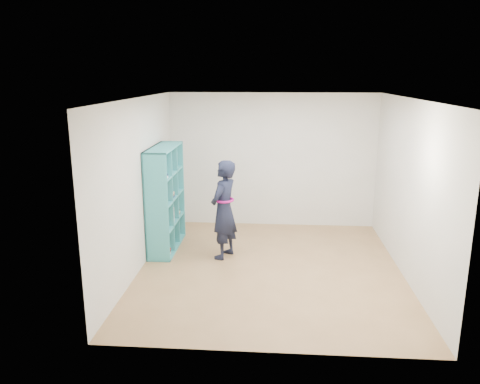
{
  "coord_description": "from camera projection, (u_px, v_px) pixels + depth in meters",
  "views": [
    {
      "loc": [
        0.04,
        -6.75,
        2.93
      ],
      "look_at": [
        -0.49,
        0.3,
        1.15
      ],
      "focal_mm": 35.0,
      "sensor_mm": 36.0,
      "label": 1
    }
  ],
  "objects": [
    {
      "name": "wall_front",
      "position": [
        269.0,
        239.0,
        4.76
      ],
      "size": [
        4.0,
        0.02,
        2.6
      ],
      "primitive_type": "cube",
      "color": "beige",
      "rests_on": "floor"
    },
    {
      "name": "wall_left",
      "position": [
        139.0,
        185.0,
        7.08
      ],
      "size": [
        0.02,
        4.5,
        2.6
      ],
      "primitive_type": "cube",
      "color": "beige",
      "rests_on": "floor"
    },
    {
      "name": "wall_right",
      "position": [
        409.0,
        190.0,
        6.79
      ],
      "size": [
        0.02,
        4.5,
        2.6
      ],
      "primitive_type": "cube",
      "color": "beige",
      "rests_on": "floor"
    },
    {
      "name": "ceiling",
      "position": [
        273.0,
        98.0,
        6.61
      ],
      "size": [
        4.5,
        4.5,
        0.0
      ],
      "primitive_type": "plane",
      "color": "white",
      "rests_on": "wall_back"
    },
    {
      "name": "floor",
      "position": [
        270.0,
        269.0,
        7.25
      ],
      "size": [
        4.5,
        4.5,
        0.0
      ],
      "primitive_type": "plane",
      "color": "olive",
      "rests_on": "ground"
    },
    {
      "name": "bookshelf",
      "position": [
        164.0,
        199.0,
        7.94
      ],
      "size": [
        0.39,
        1.33,
        1.77
      ],
      "color": "teal",
      "rests_on": "floor"
    },
    {
      "name": "smartphone",
      "position": [
        218.0,
        201.0,
        7.66
      ],
      "size": [
        0.03,
        0.09,
        0.12
      ],
      "rotation": [
        0.36,
        0.0,
        -0.23
      ],
      "color": "silver",
      "rests_on": "person"
    },
    {
      "name": "person",
      "position": [
        224.0,
        210.0,
        7.54
      ],
      "size": [
        0.58,
        0.69,
        1.62
      ],
      "rotation": [
        0.0,
        0.0,
        -1.96
      ],
      "color": "black",
      "rests_on": "floor"
    },
    {
      "name": "wall_back",
      "position": [
        272.0,
        161.0,
        9.11
      ],
      "size": [
        4.0,
        0.02,
        2.6
      ],
      "primitive_type": "cube",
      "color": "beige",
      "rests_on": "floor"
    }
  ]
}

